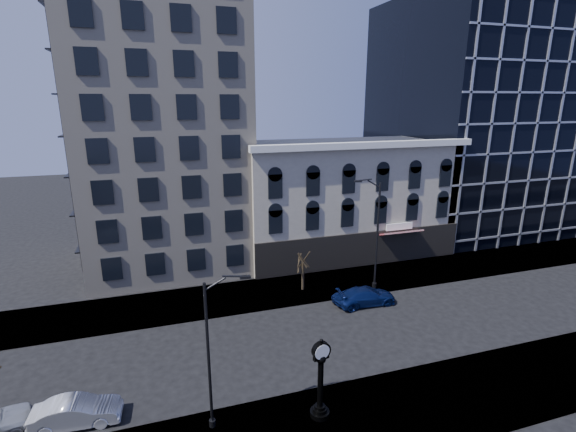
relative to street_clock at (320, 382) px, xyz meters
name	(u,v)px	position (x,y,z in m)	size (l,w,h in m)	color
ground	(278,345)	(-0.24, 7.11, -2.19)	(160.00, 160.00, 0.00)	black
sidewalk_far	(252,295)	(-0.24, 15.11, -2.13)	(160.00, 6.00, 0.12)	gray
sidewalk_near	(322,429)	(-0.24, -0.89, -2.13)	(160.00, 6.00, 0.12)	gray
cream_tower	(157,66)	(-6.36, 26.00, 17.13)	(15.90, 15.40, 42.50)	beige
victorian_row	(343,198)	(11.76, 23.00, 3.81)	(22.60, 11.19, 12.50)	#BBB19A
glass_office	(471,118)	(31.76, 28.02, 11.81)	(20.00, 20.15, 28.00)	black
street_clock	(320,382)	(0.00, 0.00, 0.00)	(1.04, 1.04, 4.58)	black
street_lamp_near	(219,313)	(-4.91, 0.87, 4.31)	(2.18, 0.53, 8.46)	black
street_lamp_far	(371,205)	(9.75, 13.28, 5.50)	(2.56, 0.86, 10.03)	black
bare_tree_far	(303,257)	(4.25, 14.67, 0.97)	(2.36, 2.36, 4.05)	#312718
car_near_b	(76,412)	(-12.17, 3.36, -1.47)	(1.53, 4.37, 1.44)	silver
car_far_a	(359,296)	(7.95, 11.09, -1.55)	(2.13, 4.62, 1.28)	#0C194C
car_far_b	(366,296)	(8.39, 10.69, -1.49)	(1.96, 4.83, 1.40)	#0C194C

